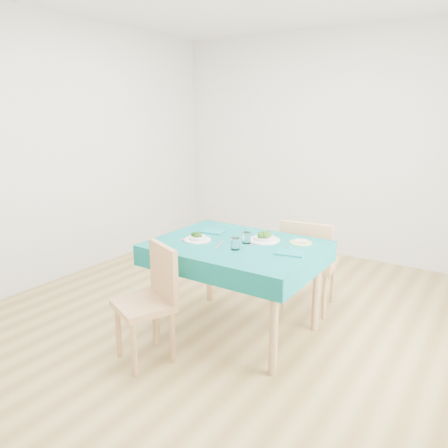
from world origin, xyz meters
The scene contains 16 objects.
room_shell centered at (0.00, 0.00, 1.35)m, with size 4.02×4.52×2.73m.
table centered at (0.22, -0.15, 0.38)m, with size 1.28×0.97×0.76m, color #085B59.
chair_near centered at (-0.11, -0.87, 0.46)m, with size 0.37×0.41×0.93m, color tan.
chair_far centered at (0.53, 0.61, 0.56)m, with size 0.45×0.49×1.12m, color tan.
bowl_near centered at (-0.08, -0.26, 0.79)m, with size 0.21×0.21×0.07m, color white, non-canonical shape.
bowl_far centered at (0.37, 0.02, 0.80)m, with size 0.26×0.26×0.08m, color white, non-canonical shape.
fork_near centered at (-0.20, -0.26, 0.76)m, with size 0.02×0.18×0.00m, color silver.
knife_near centered at (0.13, -0.25, 0.76)m, with size 0.02×0.20×0.00m, color silver.
fork_far centered at (0.33, -0.06, 0.76)m, with size 0.02×0.18×0.00m, color silver.
knife_far centered at (0.63, -0.14, 0.76)m, with size 0.02×0.23×0.00m, color silver.
napkin_near centered at (-0.12, 0.01, 0.76)m, with size 0.20×0.14×0.01m, color #0C6462.
napkin_far centered at (0.68, -0.15, 0.76)m, with size 0.21×0.15×0.01m, color #0C6462.
tumbler_center centered at (0.28, -0.10, 0.80)m, with size 0.07×0.07×0.09m, color white.
tumbler_side centered at (0.29, -0.29, 0.80)m, with size 0.07×0.07×0.09m, color white.
side_plate centered at (0.64, 0.13, 0.76)m, with size 0.18×0.18×0.01m, color #9EC25E.
bread_slice centered at (0.64, 0.13, 0.77)m, with size 0.09×0.09×0.01m, color beige.
Camera 1 is at (1.93, -2.93, 1.77)m, focal length 35.00 mm.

